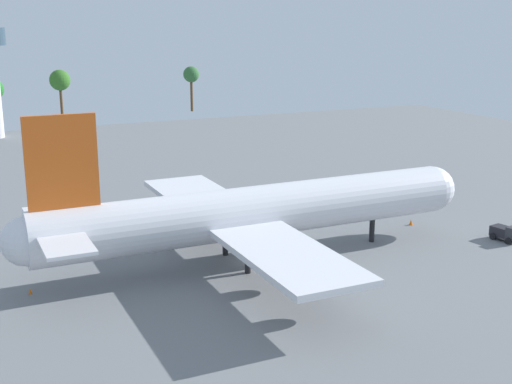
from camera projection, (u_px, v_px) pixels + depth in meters
ground_plane at (256, 260)px, 82.15m from camera, size 233.66×233.66×0.00m
cargo_airplane at (255, 212)px, 80.57m from camera, size 58.41×46.92×19.14m
catering_truck at (507, 233)px, 89.16m from camera, size 2.91×4.10×2.17m
safety_cone_nose at (411, 222)px, 96.21m from camera, size 0.57×0.57×0.81m
safety_cone_tail at (30, 291)px, 72.04m from camera, size 0.42×0.42×0.60m
tree_line_backdrop at (34, 85)px, 193.72m from camera, size 101.61×6.06×14.39m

